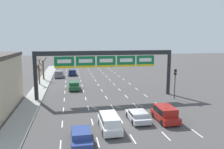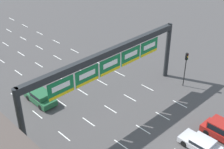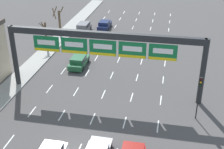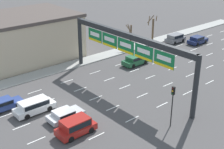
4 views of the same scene
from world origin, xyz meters
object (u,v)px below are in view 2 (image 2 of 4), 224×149
object	(u,v)px
sign_gantry	(108,64)
traffic_light_near_gantry	(186,63)
car_silver	(201,143)
car_green	(41,97)
suv_red	(223,130)

from	to	relation	value
sign_gantry	traffic_light_near_gantry	size ratio (longest dim) A/B	4.70
car_silver	car_green	world-z (taller)	car_green
car_green	traffic_light_near_gantry	size ratio (longest dim) A/B	0.95
suv_red	traffic_light_near_gantry	bearing A→B (deg)	57.34
sign_gantry	traffic_light_near_gantry	bearing A→B (deg)	-17.28
suv_red	traffic_light_near_gantry	size ratio (longest dim) A/B	0.88
car_silver	car_green	distance (m)	18.71
sign_gantry	car_green	distance (m)	9.58
suv_red	car_silver	bearing A→B (deg)	168.31
sign_gantry	car_silver	xyz separation A→B (m)	(1.84, -10.99, -5.21)
traffic_light_near_gantry	suv_red	bearing A→B (deg)	-122.66
car_silver	car_green	size ratio (longest dim) A/B	0.90
traffic_light_near_gantry	car_silver	bearing A→B (deg)	-137.21
suv_red	car_green	xyz separation A→B (m)	(-9.82, 18.06, -0.16)
suv_red	traffic_light_near_gantry	world-z (taller)	traffic_light_near_gantry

